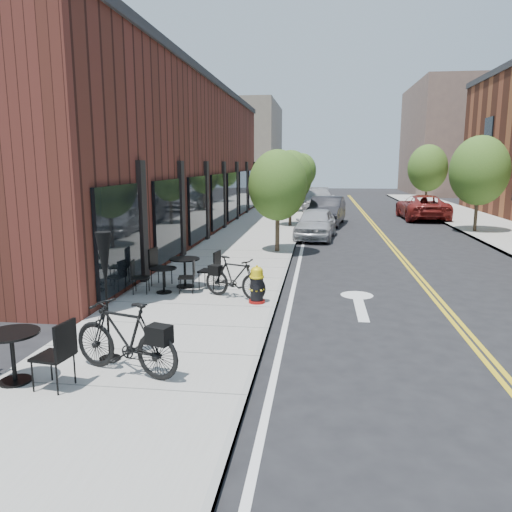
{
  "coord_description": "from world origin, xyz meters",
  "views": [
    {
      "loc": [
        0.98,
        -9.66,
        3.43
      ],
      "look_at": [
        -0.67,
        3.22,
        1.0
      ],
      "focal_mm": 35.0,
      "sensor_mm": 36.0,
      "label": 1
    }
  ],
  "objects_px": {
    "parked_car_a": "(316,223)",
    "parked_car_b": "(327,211)",
    "bicycle_right": "(235,278)",
    "bistro_set_a": "(12,350)",
    "fire_hydrant": "(257,285)",
    "bistro_set_b": "(164,277)",
    "bistro_set_c": "(185,268)",
    "patio_umbrella": "(105,269)",
    "parked_car_c": "(318,200)",
    "parked_car_far": "(422,207)",
    "bicycle_left": "(125,337)"
  },
  "relations": [
    {
      "from": "bistro_set_a",
      "to": "fire_hydrant",
      "type": "bearing_deg",
      "value": 65.39
    },
    {
      "from": "bicycle_left",
      "to": "bicycle_right",
      "type": "bearing_deg",
      "value": -173.82
    },
    {
      "from": "bistro_set_a",
      "to": "bistro_set_c",
      "type": "xyz_separation_m",
      "value": [
        1.0,
        6.16,
        -0.01
      ]
    },
    {
      "from": "patio_umbrella",
      "to": "parked_car_far",
      "type": "xyz_separation_m",
      "value": [
        9.72,
        24.03,
        -0.94
      ]
    },
    {
      "from": "patio_umbrella",
      "to": "parked_car_c",
      "type": "bearing_deg",
      "value": 83.39
    },
    {
      "from": "bistro_set_a",
      "to": "parked_car_b",
      "type": "xyz_separation_m",
      "value": [
        4.95,
        21.5,
        0.15
      ]
    },
    {
      "from": "bistro_set_c",
      "to": "bistro_set_b",
      "type": "bearing_deg",
      "value": -109.81
    },
    {
      "from": "bicycle_left",
      "to": "bicycle_right",
      "type": "distance_m",
      "value": 4.76
    },
    {
      "from": "parked_car_c",
      "to": "parked_car_far",
      "type": "xyz_separation_m",
      "value": [
        6.4,
        -4.63,
        -0.07
      ]
    },
    {
      "from": "bistro_set_c",
      "to": "parked_car_far",
      "type": "xyz_separation_m",
      "value": [
        9.8,
        18.91,
        0.12
      ]
    },
    {
      "from": "parked_car_b",
      "to": "fire_hydrant",
      "type": "bearing_deg",
      "value": -88.34
    },
    {
      "from": "bistro_set_c",
      "to": "parked_car_b",
      "type": "distance_m",
      "value": 15.84
    },
    {
      "from": "parked_car_c",
      "to": "bicycle_right",
      "type": "bearing_deg",
      "value": -98.52
    },
    {
      "from": "bistro_set_b",
      "to": "bistro_set_c",
      "type": "bearing_deg",
      "value": 51.9
    },
    {
      "from": "patio_umbrella",
      "to": "parked_car_b",
      "type": "distance_m",
      "value": 20.85
    },
    {
      "from": "bistro_set_a",
      "to": "bistro_set_b",
      "type": "bearing_deg",
      "value": 91.62
    },
    {
      "from": "bistro_set_a",
      "to": "bicycle_right",
      "type": "bearing_deg",
      "value": 72.14
    },
    {
      "from": "bistro_set_c",
      "to": "parked_car_b",
      "type": "height_order",
      "value": "parked_car_b"
    },
    {
      "from": "fire_hydrant",
      "to": "parked_car_b",
      "type": "height_order",
      "value": "parked_car_b"
    },
    {
      "from": "bicycle_left",
      "to": "parked_car_a",
      "type": "height_order",
      "value": "parked_car_a"
    },
    {
      "from": "patio_umbrella",
      "to": "parked_car_a",
      "type": "relative_size",
      "value": 0.53
    },
    {
      "from": "patio_umbrella",
      "to": "parked_car_c",
      "type": "distance_m",
      "value": 28.87
    },
    {
      "from": "fire_hydrant",
      "to": "bicycle_left",
      "type": "distance_m",
      "value": 4.6
    },
    {
      "from": "parked_car_a",
      "to": "bistro_set_c",
      "type": "bearing_deg",
      "value": -102.74
    },
    {
      "from": "bicycle_right",
      "to": "patio_umbrella",
      "type": "bearing_deg",
      "value": -177.05
    },
    {
      "from": "bistro_set_a",
      "to": "parked_car_a",
      "type": "distance_m",
      "value": 16.8
    },
    {
      "from": "bistro_set_b",
      "to": "parked_car_c",
      "type": "bearing_deg",
      "value": 71.89
    },
    {
      "from": "patio_umbrella",
      "to": "bistro_set_b",
      "type": "bearing_deg",
      "value": 95.83
    },
    {
      "from": "parked_car_a",
      "to": "bistro_set_a",
      "type": "bearing_deg",
      "value": -99.25
    },
    {
      "from": "fire_hydrant",
      "to": "bistro_set_b",
      "type": "relative_size",
      "value": 0.56
    },
    {
      "from": "bistro_set_c",
      "to": "parked_car_a",
      "type": "relative_size",
      "value": 0.47
    },
    {
      "from": "parked_car_a",
      "to": "parked_car_b",
      "type": "distance_m",
      "value": 5.31
    },
    {
      "from": "fire_hydrant",
      "to": "parked_car_a",
      "type": "xyz_separation_m",
      "value": [
        1.28,
        11.36,
        0.15
      ]
    },
    {
      "from": "patio_umbrella",
      "to": "parked_car_b",
      "type": "xyz_separation_m",
      "value": [
        3.88,
        20.47,
        -0.91
      ]
    },
    {
      "from": "bistro_set_a",
      "to": "parked_car_a",
      "type": "relative_size",
      "value": 0.47
    },
    {
      "from": "bicycle_right",
      "to": "bistro_set_a",
      "type": "distance_m",
      "value": 5.78
    },
    {
      "from": "fire_hydrant",
      "to": "bicycle_right",
      "type": "bearing_deg",
      "value": 146.73
    },
    {
      "from": "parked_car_b",
      "to": "bicycle_right",
      "type": "bearing_deg",
      "value": -90.52
    },
    {
      "from": "bicycle_right",
      "to": "parked_car_far",
      "type": "height_order",
      "value": "parked_car_far"
    },
    {
      "from": "fire_hydrant",
      "to": "patio_umbrella",
      "type": "height_order",
      "value": "patio_umbrella"
    },
    {
      "from": "bicycle_right",
      "to": "parked_car_c",
      "type": "bearing_deg",
      "value": 17.85
    },
    {
      "from": "bistro_set_c",
      "to": "parked_car_a",
      "type": "bearing_deg",
      "value": 80.37
    },
    {
      "from": "bistro_set_c",
      "to": "patio_umbrella",
      "type": "relative_size",
      "value": 0.88
    },
    {
      "from": "parked_car_a",
      "to": "parked_car_far",
      "type": "relative_size",
      "value": 0.76
    },
    {
      "from": "fire_hydrant",
      "to": "parked_car_a",
      "type": "relative_size",
      "value": 0.22
    },
    {
      "from": "fire_hydrant",
      "to": "bicycle_left",
      "type": "bearing_deg",
      "value": -113.32
    },
    {
      "from": "patio_umbrella",
      "to": "parked_car_a",
      "type": "bearing_deg",
      "value": 77.65
    },
    {
      "from": "patio_umbrella",
      "to": "parked_car_a",
      "type": "distance_m",
      "value": 15.58
    },
    {
      "from": "patio_umbrella",
      "to": "parked_car_far",
      "type": "distance_m",
      "value": 25.94
    },
    {
      "from": "bistro_set_a",
      "to": "parked_car_a",
      "type": "xyz_separation_m",
      "value": [
        4.4,
        16.22,
        0.07
      ]
    }
  ]
}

